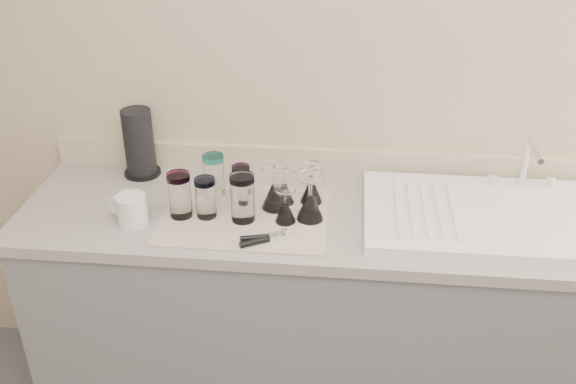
# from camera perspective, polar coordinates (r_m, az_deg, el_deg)

# --- Properties ---
(room_envelope) EXTENTS (3.54, 3.50, 2.52)m
(room_envelope) POSITION_cam_1_polar(r_m,az_deg,el_deg) (0.81, -0.33, -5.75)
(room_envelope) COLOR #57585D
(room_envelope) RESTS_ON ground
(counter_unit) EXTENTS (2.06, 0.62, 0.90)m
(counter_unit) POSITION_cam_1_polar(r_m,az_deg,el_deg) (2.43, 2.78, -10.90)
(counter_unit) COLOR slate
(counter_unit) RESTS_ON ground
(sink_unit) EXTENTS (0.82, 0.50, 0.22)m
(sink_unit) POSITION_cam_1_polar(r_m,az_deg,el_deg) (2.21, 17.51, -2.00)
(sink_unit) COLOR white
(sink_unit) RESTS_ON counter_unit
(dish_towel) EXTENTS (0.55, 0.42, 0.01)m
(dish_towel) POSITION_cam_1_polar(r_m,az_deg,el_deg) (2.14, -3.81, -2.12)
(dish_towel) COLOR silver
(dish_towel) RESTS_ON counter_unit
(tumbler_cyan) EXTENTS (0.07, 0.07, 0.15)m
(tumbler_cyan) POSITION_cam_1_polar(r_m,az_deg,el_deg) (2.24, -6.61, 1.57)
(tumbler_cyan) COLOR white
(tumbler_cyan) RESTS_ON dish_towel
(tumbler_purple) EXTENTS (0.06, 0.06, 0.12)m
(tumbler_purple) POSITION_cam_1_polar(r_m,az_deg,el_deg) (2.21, -4.18, 0.86)
(tumbler_purple) COLOR white
(tumbler_purple) RESTS_ON dish_towel
(tumbler_magenta) EXTENTS (0.08, 0.08, 0.15)m
(tumbler_magenta) POSITION_cam_1_polar(r_m,az_deg,el_deg) (2.12, -9.59, -0.25)
(tumbler_magenta) COLOR white
(tumbler_magenta) RESTS_ON dish_towel
(tumbler_blue) EXTENTS (0.07, 0.07, 0.14)m
(tumbler_blue) POSITION_cam_1_polar(r_m,az_deg,el_deg) (2.11, -7.34, -0.48)
(tumbler_blue) COLOR white
(tumbler_blue) RESTS_ON dish_towel
(tumbler_lavender) EXTENTS (0.08, 0.08, 0.16)m
(tumbler_lavender) POSITION_cam_1_polar(r_m,az_deg,el_deg) (2.08, -4.06, -0.49)
(tumbler_lavender) COLOR white
(tumbler_lavender) RESTS_ON dish_towel
(goblet_back_left) EXTENTS (0.07, 0.07, 0.13)m
(goblet_back_left) POSITION_cam_1_polar(r_m,az_deg,el_deg) (2.19, -0.37, 0.07)
(goblet_back_left) COLOR white
(goblet_back_left) RESTS_ON dish_towel
(goblet_back_right) EXTENTS (0.08, 0.08, 0.14)m
(goblet_back_right) POSITION_cam_1_polar(r_m,az_deg,el_deg) (2.19, 2.09, 0.23)
(goblet_back_right) COLOR white
(goblet_back_right) RESTS_ON dish_towel
(goblet_front_left) EXTENTS (0.07, 0.07, 0.12)m
(goblet_front_left) POSITION_cam_1_polar(r_m,az_deg,el_deg) (2.08, -0.23, -1.63)
(goblet_front_left) COLOR white
(goblet_front_left) RESTS_ON dish_towel
(goblet_front_right) EXTENTS (0.09, 0.09, 0.16)m
(goblet_front_right) POSITION_cam_1_polar(r_m,az_deg,el_deg) (2.09, 1.98, -1.09)
(goblet_front_right) COLOR white
(goblet_front_right) RESTS_ON dish_towel
(goblet_extra) EXTENTS (0.09, 0.09, 0.16)m
(goblet_extra) POSITION_cam_1_polar(r_m,az_deg,el_deg) (2.15, -1.18, -0.12)
(goblet_extra) COLOR white
(goblet_extra) RESTS_ON dish_towel
(can_opener) EXTENTS (0.15, 0.10, 0.02)m
(can_opener) POSITION_cam_1_polar(r_m,az_deg,el_deg) (2.00, -2.16, -4.15)
(can_opener) COLOR silver
(can_opener) RESTS_ON dish_towel
(white_mug) EXTENTS (0.15, 0.12, 0.10)m
(white_mug) POSITION_cam_1_polar(r_m,az_deg,el_deg) (2.14, -13.77, -1.52)
(white_mug) COLOR silver
(white_mug) RESTS_ON counter_unit
(paper_towel_roll) EXTENTS (0.14, 0.14, 0.26)m
(paper_towel_roll) POSITION_cam_1_polar(r_m,az_deg,el_deg) (2.42, -13.10, 4.22)
(paper_towel_roll) COLOR black
(paper_towel_roll) RESTS_ON counter_unit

